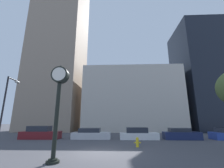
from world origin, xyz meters
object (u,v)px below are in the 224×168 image
at_px(car_silver, 91,134).
at_px(fire_hydrant_near, 137,142).
at_px(street_clock, 58,96).
at_px(car_maroon, 41,133).
at_px(street_lamp_left, 8,99).
at_px(car_navy, 181,134).
at_px(car_white, 138,134).

relative_size(car_silver, fire_hydrant_near, 5.95).
relative_size(street_clock, fire_hydrant_near, 6.80).
bearing_deg(street_clock, car_maroon, 120.34).
bearing_deg(street_clock, street_lamp_left, 145.80).
xyz_separation_m(car_navy, street_lamp_left, (-17.16, -6.62, 3.43)).
bearing_deg(fire_hydrant_near, car_white, 82.16).
bearing_deg(car_white, car_maroon, 179.80).
distance_m(car_white, fire_hydrant_near, 5.65).
xyz_separation_m(car_silver, street_lamp_left, (-6.26, -6.71, 3.45)).
height_order(car_maroon, car_silver, car_maroon).
bearing_deg(street_lamp_left, car_silver, 46.98).
bearing_deg(car_silver, fire_hydrant_near, -50.28).
relative_size(street_clock, street_lamp_left, 0.91).
relative_size(car_silver, street_lamp_left, 0.79).
xyz_separation_m(car_navy, fire_hydrant_near, (-5.91, -5.66, -0.17)).
bearing_deg(car_navy, fire_hydrant_near, -134.29).
distance_m(car_navy, fire_hydrant_near, 8.18).
bearing_deg(car_maroon, street_clock, -61.43).
height_order(car_maroon, street_lamp_left, street_lamp_left).
distance_m(car_silver, street_lamp_left, 9.80).
distance_m(car_silver, fire_hydrant_near, 7.61).
height_order(car_navy, fire_hydrant_near, car_navy).
xyz_separation_m(car_maroon, car_navy, (17.21, 0.13, -0.08)).
height_order(car_maroon, car_white, car_maroon).
height_order(street_clock, car_white, street_clock).
bearing_deg(street_lamp_left, fire_hydrant_near, 4.90).
distance_m(car_maroon, car_navy, 17.21).
bearing_deg(car_white, street_clock, -118.73).
bearing_deg(street_clock, fire_hydrant_near, 45.98).
xyz_separation_m(car_maroon, street_lamp_left, (0.05, -6.49, 3.35)).
xyz_separation_m(car_maroon, car_white, (12.07, 0.06, -0.06)).
bearing_deg(car_white, street_lamp_left, -151.90).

